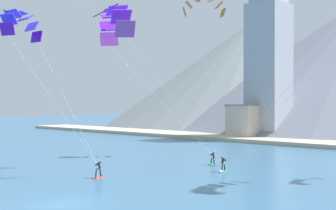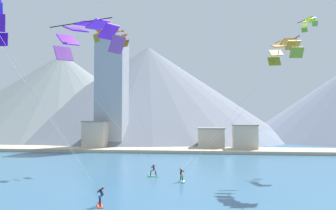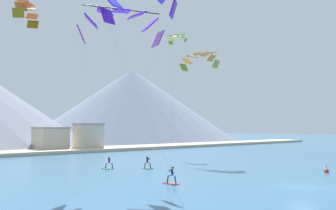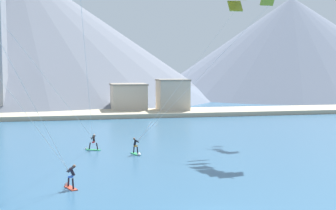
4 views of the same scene
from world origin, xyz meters
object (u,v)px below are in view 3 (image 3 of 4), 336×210
Objects in this scene: kitesurfer_near_trail at (149,165)px; kitesurfer_mid_center at (170,178)px; kitesurfer_near_lead at (107,165)px; parafoil_kite_distant_high_outer at (27,11)px; parafoil_kite_near_trail at (199,60)px; parafoil_kite_near_lead at (121,23)px; parafoil_kite_distant_low_drift at (177,38)px; race_marker_buoy at (327,171)px.

kitesurfer_mid_center reaches higher than kitesurfer_near_trail.
parafoil_kite_distant_high_outer reaches higher than kitesurfer_near_lead.
kitesurfer_mid_center is at bearing -119.36° from kitesurfer_near_trail.
parafoil_kite_distant_high_outer is (-24.11, 8.14, 4.73)m from parafoil_kite_near_trail.
parafoil_kite_distant_high_outer reaches higher than kitesurfer_mid_center.
kitesurfer_near_trail is 18.93m from parafoil_kite_near_lead.
parafoil_kite_distant_low_drift is at bearing 61.27° from parafoil_kite_near_trail.
parafoil_kite_distant_low_drift reaches higher than parafoil_kite_near_lead.
parafoil_kite_distant_high_outer is at bearing 132.11° from race_marker_buoy.
kitesurfer_near_lead is 14.51m from kitesurfer_mid_center.
parafoil_kite_near_lead is at bearing -155.18° from parafoil_kite_near_trail.
parafoil_kite_distant_low_drift is 39.57m from race_marker_buoy.
parafoil_kite_near_trail reaches higher than kitesurfer_near_lead.
kitesurfer_near_lead is 34.29m from parafoil_kite_distant_low_drift.
kitesurfer_mid_center is 15.98m from parafoil_kite_near_lead.
parafoil_kite_near_trail is 25.89m from parafoil_kite_distant_high_outer.
parafoil_kite_distant_high_outer is at bearing 161.35° from parafoil_kite_near_trail.
parafoil_kite_near_trail reaches higher than kitesurfer_near_trail.
parafoil_kite_distant_high_outer reaches higher than parafoil_kite_near_lead.
parafoil_kite_near_trail reaches higher than race_marker_buoy.
kitesurfer_near_trail is 19.97m from parafoil_kite_near_trail.
race_marker_buoy is (19.53, -5.60, -0.36)m from kitesurfer_mid_center.
kitesurfer_mid_center is at bearing -75.86° from parafoil_kite_distant_high_outer.
kitesurfer_near_trail is at bearing 128.83° from race_marker_buoy.
parafoil_kite_distant_low_drift is at bearing 27.49° from kitesurfer_near_lead.
kitesurfer_mid_center is 0.11× the size of parafoil_kite_near_trail.
kitesurfer_near_lead is 18.95m from parafoil_kite_near_lead.
kitesurfer_near_lead reaches higher than race_marker_buoy.
kitesurfer_near_trail is at bearing -141.10° from parafoil_kite_distant_low_drift.
kitesurfer_near_lead is at bearing 131.09° from race_marker_buoy.
kitesurfer_near_lead is at bearing 64.17° from parafoil_kite_near_lead.
parafoil_kite_distant_low_drift is (28.12, 22.25, 6.97)m from parafoil_kite_near_lead.
parafoil_kite_distant_low_drift reaches higher than parafoil_kite_near_trail.
parafoil_kite_near_trail is 25.17m from race_marker_buoy.
race_marker_buoy is at bearing -100.24° from parafoil_kite_distant_low_drift.
kitesurfer_near_lead is 5.27m from kitesurfer_near_trail.
race_marker_buoy is at bearing -48.91° from kitesurfer_near_lead.
parafoil_kite_distant_low_drift is (19.14, 15.44, 22.18)m from kitesurfer_near_trail.
parafoil_kite_distant_high_outer is 5.30× the size of race_marker_buoy.
race_marker_buoy is at bearing -51.17° from kitesurfer_near_trail.
kitesurfer_mid_center is 30.44m from parafoil_kite_distant_high_outer.
parafoil_kite_near_lead is (-4.93, -10.18, 15.21)m from kitesurfer_near_lead.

